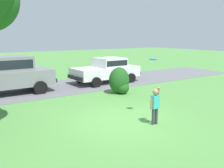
% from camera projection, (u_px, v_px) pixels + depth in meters
% --- Properties ---
extents(ground_plane, '(80.00, 80.00, 0.00)m').
position_uv_depth(ground_plane, '(120.00, 120.00, 8.97)').
color(ground_plane, '#518E42').
extents(driveway_strip, '(28.00, 4.40, 0.02)m').
position_uv_depth(driveway_strip, '(50.00, 88.00, 14.36)').
color(driveway_strip, slate).
rests_on(driveway_strip, ground).
extents(shrub_centre_left, '(1.09, 1.02, 1.35)m').
position_uv_depth(shrub_centre_left, '(120.00, 82.00, 13.06)').
color(shrub_centre_left, '#1E511C').
rests_on(shrub_centre_left, ground).
extents(parked_sedan, '(4.45, 2.19, 1.56)m').
position_uv_depth(parked_sedan, '(107.00, 69.00, 16.02)').
color(parked_sedan, white).
rests_on(parked_sedan, ground).
extents(parked_suv, '(4.71, 2.12, 1.92)m').
position_uv_depth(parked_suv, '(6.00, 73.00, 12.75)').
color(parked_suv, gray).
rests_on(parked_suv, ground).
extents(child_thrower, '(0.46, 0.26, 1.29)m').
position_uv_depth(child_thrower, '(155.00, 103.00, 8.46)').
color(child_thrower, '#383842').
rests_on(child_thrower, ground).
extents(frisbee, '(0.29, 0.28, 0.13)m').
position_uv_depth(frisbee, '(153.00, 59.00, 9.15)').
color(frisbee, '#337FDB').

